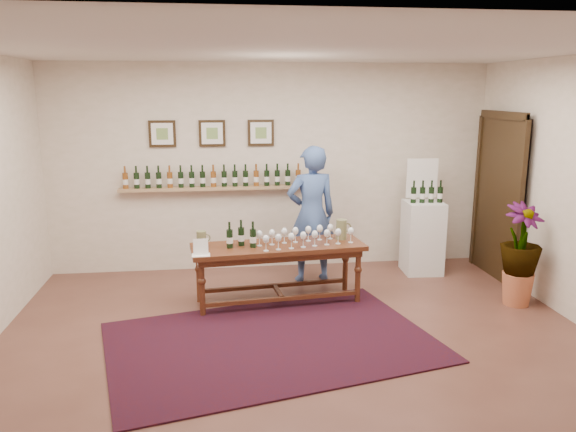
{
  "coord_description": "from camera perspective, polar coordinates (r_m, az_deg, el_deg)",
  "views": [
    {
      "loc": [
        -0.77,
        -5.1,
        2.43
      ],
      "look_at": [
        0.0,
        0.8,
        1.1
      ],
      "focal_mm": 35.0,
      "sensor_mm": 36.0,
      "label": 1
    }
  ],
  "objects": [
    {
      "name": "ground",
      "position": [
        5.71,
        1.06,
        -12.62
      ],
      "size": [
        6.0,
        6.0,
        0.0
      ],
      "primitive_type": "plane",
      "color": "#532E24",
      "rests_on": "ground"
    },
    {
      "name": "room_shell",
      "position": [
        7.65,
        14.84,
        2.3
      ],
      "size": [
        6.0,
        6.0,
        6.0
      ],
      "color": "silver",
      "rests_on": "ground"
    },
    {
      "name": "rug",
      "position": [
        5.68,
        -1.71,
        -12.65
      ],
      "size": [
        3.51,
        2.73,
        0.02
      ],
      "primitive_type": "cube",
      "rotation": [
        0.0,
        0.0,
        0.23
      ],
      "color": "#450C0C",
      "rests_on": "ground"
    },
    {
      "name": "tasting_table",
      "position": [
        6.49,
        -1.01,
        -3.82
      ],
      "size": [
        2.03,
        0.82,
        0.7
      ],
      "rotation": [
        0.0,
        0.0,
        0.1
      ],
      "color": "#401C10",
      "rests_on": "ground"
    },
    {
      "name": "table_glasses",
      "position": [
        6.44,
        1.18,
        -2.12
      ],
      "size": [
        1.4,
        0.61,
        0.19
      ],
      "primitive_type": null,
      "rotation": [
        0.0,
        0.0,
        0.23
      ],
      "color": "white",
      "rests_on": "tasting_table"
    },
    {
      "name": "table_bottles",
      "position": [
        6.36,
        -4.78,
        -1.68
      ],
      "size": [
        0.31,
        0.18,
        0.33
      ],
      "primitive_type": null,
      "rotation": [
        0.0,
        0.0,
        -0.03
      ],
      "color": "black",
      "rests_on": "tasting_table"
    },
    {
      "name": "pitcher_left",
      "position": [
        6.36,
        -8.78,
        -2.39
      ],
      "size": [
        0.15,
        0.15,
        0.2
      ],
      "primitive_type": null,
      "rotation": [
        0.0,
        0.0,
        0.2
      ],
      "color": "#686840",
      "rests_on": "tasting_table"
    },
    {
      "name": "pitcher_right",
      "position": [
        6.7,
        5.44,
        -1.36
      ],
      "size": [
        0.18,
        0.18,
        0.24
      ],
      "primitive_type": null,
      "rotation": [
        0.0,
        0.0,
        0.24
      ],
      "color": "#686840",
      "rests_on": "tasting_table"
    },
    {
      "name": "menu_card",
      "position": [
        6.11,
        -8.86,
        -3.13
      ],
      "size": [
        0.2,
        0.14,
        0.18
      ],
      "primitive_type": "cube",
      "rotation": [
        0.0,
        0.0,
        0.02
      ],
      "color": "white",
      "rests_on": "tasting_table"
    },
    {
      "name": "display_pedestal",
      "position": [
        7.83,
        13.49,
        -2.11
      ],
      "size": [
        0.52,
        0.52,
        0.98
      ],
      "primitive_type": "cube",
      "rotation": [
        0.0,
        0.0,
        -0.06
      ],
      "color": "white",
      "rests_on": "ground"
    },
    {
      "name": "pedestal_bottles",
      "position": [
        7.64,
        13.94,
        2.49
      ],
      "size": [
        0.32,
        0.1,
        0.32
      ],
      "primitive_type": null,
      "rotation": [
        0.0,
        0.0,
        -0.06
      ],
      "color": "black",
      "rests_on": "display_pedestal"
    },
    {
      "name": "info_sign",
      "position": [
        7.84,
        13.45,
        3.76
      ],
      "size": [
        0.43,
        0.04,
        0.59
      ],
      "primitive_type": "cube",
      "rotation": [
        0.0,
        0.0,
        -0.06
      ],
      "color": "white",
      "rests_on": "display_pedestal"
    },
    {
      "name": "potted_plant",
      "position": [
        6.95,
        22.51,
        -3.63
      ],
      "size": [
        0.65,
        0.65,
        1.03
      ],
      "rotation": [
        0.0,
        0.0,
        0.21
      ],
      "color": "#BA623E",
      "rests_on": "ground"
    },
    {
      "name": "person",
      "position": [
        7.19,
        2.39,
        0.16
      ],
      "size": [
        0.69,
        0.5,
        1.77
      ],
      "primitive_type": "imported",
      "rotation": [
        0.0,
        0.0,
        3.26
      ],
      "color": "#3C578F",
      "rests_on": "ground"
    }
  ]
}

